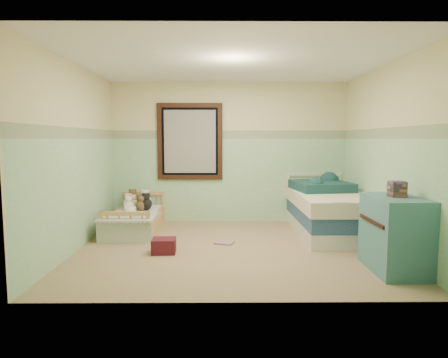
{
  "coord_description": "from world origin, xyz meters",
  "views": [
    {
      "loc": [
        -0.15,
        -5.27,
        1.5
      ],
      "look_at": [
        -0.1,
        0.35,
        0.92
      ],
      "focal_mm": 31.48,
      "sensor_mm": 36.0,
      "label": 1
    }
  ],
  "objects_px": {
    "twin_bed_frame": "(328,227)",
    "floor_book": "(224,243)",
    "dresser": "(395,234)",
    "red_pillow": "(164,246)",
    "plush_floor_tan": "(120,227)",
    "toddler_bed_frame": "(136,225)",
    "plush_floor_cream": "(131,224)"
  },
  "relations": [
    {
      "from": "toddler_bed_frame",
      "to": "dresser",
      "type": "xyz_separation_m",
      "value": [
        3.37,
        -1.99,
        0.33
      ]
    },
    {
      "from": "plush_floor_cream",
      "to": "dresser",
      "type": "distance_m",
      "value": 3.92
    },
    {
      "from": "plush_floor_cream",
      "to": "red_pillow",
      "type": "distance_m",
      "value": 1.35
    },
    {
      "from": "plush_floor_tan",
      "to": "red_pillow",
      "type": "distance_m",
      "value": 1.34
    },
    {
      "from": "plush_floor_cream",
      "to": "floor_book",
      "type": "height_order",
      "value": "plush_floor_cream"
    },
    {
      "from": "toddler_bed_frame",
      "to": "plush_floor_tan",
      "type": "height_order",
      "value": "plush_floor_tan"
    },
    {
      "from": "twin_bed_frame",
      "to": "floor_book",
      "type": "xyz_separation_m",
      "value": [
        -1.65,
        -0.57,
        -0.1
      ]
    },
    {
      "from": "plush_floor_cream",
      "to": "plush_floor_tan",
      "type": "relative_size",
      "value": 1.28
    },
    {
      "from": "toddler_bed_frame",
      "to": "twin_bed_frame",
      "type": "distance_m",
      "value": 3.1
    },
    {
      "from": "toddler_bed_frame",
      "to": "plush_floor_cream",
      "type": "relative_size",
      "value": 5.14
    },
    {
      "from": "toddler_bed_frame",
      "to": "dresser",
      "type": "height_order",
      "value": "dresser"
    },
    {
      "from": "dresser",
      "to": "red_pillow",
      "type": "xyz_separation_m",
      "value": [
        -2.72,
        0.72,
        -0.33
      ]
    },
    {
      "from": "plush_floor_cream",
      "to": "twin_bed_frame",
      "type": "height_order",
      "value": "plush_floor_cream"
    },
    {
      "from": "plush_floor_cream",
      "to": "red_pillow",
      "type": "height_order",
      "value": "plush_floor_cream"
    },
    {
      "from": "dresser",
      "to": "twin_bed_frame",
      "type": "bearing_deg",
      "value": 98.87
    },
    {
      "from": "toddler_bed_frame",
      "to": "floor_book",
      "type": "xyz_separation_m",
      "value": [
        1.44,
        -0.8,
        -0.08
      ]
    },
    {
      "from": "plush_floor_cream",
      "to": "floor_book",
      "type": "xyz_separation_m",
      "value": [
        1.5,
        -0.69,
        -0.13
      ]
    },
    {
      "from": "dresser",
      "to": "floor_book",
      "type": "relative_size",
      "value": 3.29
    },
    {
      "from": "dresser",
      "to": "red_pillow",
      "type": "relative_size",
      "value": 2.77
    },
    {
      "from": "plush_floor_tan",
      "to": "dresser",
      "type": "height_order",
      "value": "dresser"
    },
    {
      "from": "red_pillow",
      "to": "floor_book",
      "type": "xyz_separation_m",
      "value": [
        0.8,
        0.46,
        -0.08
      ]
    },
    {
      "from": "twin_bed_frame",
      "to": "dresser",
      "type": "height_order",
      "value": "dresser"
    },
    {
      "from": "plush_floor_cream",
      "to": "plush_floor_tan",
      "type": "xyz_separation_m",
      "value": [
        -0.14,
        -0.11,
        -0.03
      ]
    },
    {
      "from": "plush_floor_cream",
      "to": "plush_floor_tan",
      "type": "height_order",
      "value": "plush_floor_cream"
    },
    {
      "from": "plush_floor_cream",
      "to": "dresser",
      "type": "height_order",
      "value": "dresser"
    },
    {
      "from": "plush_floor_tan",
      "to": "twin_bed_frame",
      "type": "bearing_deg",
      "value": -0.27
    },
    {
      "from": "plush_floor_tan",
      "to": "red_pillow",
      "type": "height_order",
      "value": "plush_floor_tan"
    },
    {
      "from": "dresser",
      "to": "floor_book",
      "type": "xyz_separation_m",
      "value": [
        -1.92,
        1.19,
        -0.41
      ]
    },
    {
      "from": "plush_floor_tan",
      "to": "toddler_bed_frame",
      "type": "bearing_deg",
      "value": 48.02
    },
    {
      "from": "plush_floor_tan",
      "to": "red_pillow",
      "type": "relative_size",
      "value": 0.73
    },
    {
      "from": "plush_floor_cream",
      "to": "dresser",
      "type": "bearing_deg",
      "value": -28.72
    },
    {
      "from": "toddler_bed_frame",
      "to": "twin_bed_frame",
      "type": "xyz_separation_m",
      "value": [
        3.09,
        -0.24,
        0.01
      ]
    }
  ]
}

